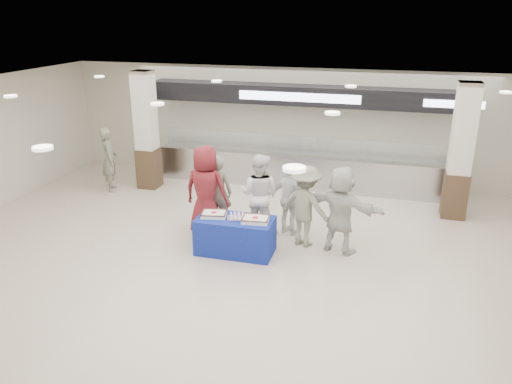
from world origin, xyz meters
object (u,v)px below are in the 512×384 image
(soldier_a, at_px, (218,192))
(soldier_b, at_px, (305,206))
(sheet_cake_left, at_px, (214,214))
(chef_short, at_px, (290,199))
(soldier_bg, at_px, (109,159))
(chef_tall, at_px, (260,194))
(civilian_white, at_px, (341,210))
(civilian_maroon, at_px, (206,191))
(sheet_cake_right, at_px, (256,219))
(display_table, at_px, (235,236))
(cupcake_tray, at_px, (237,217))

(soldier_a, relative_size, soldier_b, 0.98)
(sheet_cake_left, bearing_deg, chef_short, 42.20)
(sheet_cake_left, distance_m, soldier_b, 1.89)
(sheet_cake_left, height_order, chef_short, chef_short)
(soldier_b, bearing_deg, chef_short, -27.87)
(soldier_bg, bearing_deg, chef_tall, -142.94)
(chef_tall, bearing_deg, civilian_white, 172.88)
(sheet_cake_left, xyz_separation_m, chef_short, (1.33, 1.20, 0.01))
(civilian_maroon, distance_m, soldier_bg, 4.05)
(sheet_cake_right, distance_m, soldier_a, 1.66)
(sheet_cake_left, bearing_deg, civilian_white, 14.21)
(sheet_cake_right, height_order, chef_short, chef_short)
(sheet_cake_right, height_order, soldier_a, soldier_a)
(civilian_white, bearing_deg, soldier_b, 10.55)
(chef_tall, distance_m, civilian_white, 1.86)
(civilian_maroon, relative_size, soldier_b, 1.15)
(chef_short, bearing_deg, soldier_b, 154.64)
(display_table, xyz_separation_m, chef_tall, (0.22, 1.07, 0.53))
(sheet_cake_right, xyz_separation_m, chef_short, (0.44, 1.24, 0.01))
(civilian_maroon, height_order, chef_short, civilian_maroon)
(chef_tall, bearing_deg, sheet_cake_right, 107.56)
(cupcake_tray, distance_m, soldier_bg, 5.19)
(civilian_maroon, xyz_separation_m, chef_short, (1.77, 0.48, -0.20))
(chef_short, bearing_deg, soldier_a, 25.92)
(sheet_cake_right, xyz_separation_m, soldier_bg, (-4.87, 2.71, 0.08))
(soldier_a, distance_m, soldier_b, 2.08)
(sheet_cake_left, height_order, chef_tall, chef_tall)
(sheet_cake_left, distance_m, cupcake_tray, 0.49)
(chef_tall, bearing_deg, sheet_cake_left, 64.16)
(display_table, relative_size, sheet_cake_right, 2.78)
(soldier_a, distance_m, chef_tall, 0.98)
(sheet_cake_left, xyz_separation_m, soldier_b, (1.74, 0.74, 0.07))
(display_table, distance_m, soldier_bg, 5.21)
(civilian_white, bearing_deg, sheet_cake_right, 41.68)
(display_table, xyz_separation_m, sheet_cake_left, (-0.45, 0.01, 0.43))
(display_table, bearing_deg, cupcake_tray, 48.99)
(display_table, xyz_separation_m, civilian_maroon, (-0.89, 0.73, 0.63))
(civilian_white, bearing_deg, sheet_cake_left, 33.14)
(display_table, relative_size, soldier_b, 0.89)
(cupcake_tray, relative_size, soldier_b, 0.27)
(display_table, xyz_separation_m, cupcake_tray, (0.03, 0.04, 0.41))
(sheet_cake_left, bearing_deg, soldier_a, 105.17)
(sheet_cake_right, bearing_deg, chef_short, 70.51)
(soldier_a, relative_size, soldier_bg, 0.97)
(civilian_maroon, bearing_deg, display_table, 143.98)
(chef_tall, distance_m, soldier_bg, 4.93)
(sheet_cake_left, bearing_deg, cupcake_tray, 3.32)
(cupcake_tray, relative_size, chef_short, 0.30)
(cupcake_tray, relative_size, civilian_maroon, 0.24)
(civilian_maroon, xyz_separation_m, chef_tall, (1.11, 0.34, -0.09))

